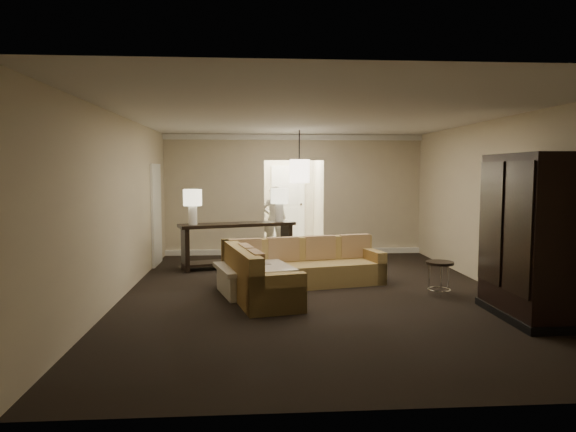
{
  "coord_description": "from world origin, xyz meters",
  "views": [
    {
      "loc": [
        -1.0,
        -7.97,
        1.95
      ],
      "look_at": [
        -0.34,
        1.2,
        1.14
      ],
      "focal_mm": 32.0,
      "sensor_mm": 36.0,
      "label": 1
    }
  ],
  "objects": [
    {
      "name": "side_door",
      "position": [
        -2.97,
        2.8,
        1.05
      ],
      "size": [
        0.05,
        0.9,
        2.1
      ],
      "primitive_type": "cube",
      "color": "white",
      "rests_on": "ground"
    },
    {
      "name": "person",
      "position": [
        -0.45,
        4.3,
        0.88
      ],
      "size": [
        0.66,
        0.46,
        1.77
      ],
      "primitive_type": "imported",
      "rotation": [
        0.0,
        0.0,
        3.19
      ],
      "color": "beige",
      "rests_on": "ground"
    },
    {
      "name": "wall_front",
      "position": [
        0.0,
        -4.0,
        1.4
      ],
      "size": [
        6.0,
        0.04,
        2.8
      ],
      "primitive_type": "cube",
      "color": "#BBAB8D",
      "rests_on": "ground"
    },
    {
      "name": "console_table",
      "position": [
        -1.28,
        2.38,
        0.54
      ],
      "size": [
        2.39,
        1.22,
        0.9
      ],
      "rotation": [
        0.0,
        0.0,
        0.31
      ],
      "color": "black",
      "rests_on": "ground"
    },
    {
      "name": "table_lamp_right",
      "position": [
        -0.42,
        2.65,
        1.37
      ],
      "size": [
        0.36,
        0.36,
        0.69
      ],
      "color": "white",
      "rests_on": "console_table"
    },
    {
      "name": "foyer",
      "position": [
        0.0,
        5.34,
        1.3
      ],
      "size": [
        1.44,
        2.02,
        2.8
      ],
      "color": "beige",
      "rests_on": "ground"
    },
    {
      "name": "table_lamp_left",
      "position": [
        -2.14,
        2.1,
        1.37
      ],
      "size": [
        0.36,
        0.36,
        0.69
      ],
      "color": "white",
      "rests_on": "console_table"
    },
    {
      "name": "wall_left",
      "position": [
        -3.0,
        0.0,
        1.4
      ],
      "size": [
        0.04,
        8.0,
        2.8
      ],
      "primitive_type": "cube",
      "color": "#BBAB8D",
      "rests_on": "ground"
    },
    {
      "name": "baseboard",
      "position": [
        0.0,
        3.95,
        0.06
      ],
      "size": [
        6.0,
        0.1,
        0.12
      ],
      "primitive_type": "cube",
      "color": "white",
      "rests_on": "ground"
    },
    {
      "name": "coffee_table",
      "position": [
        -0.96,
        0.12,
        0.23
      ],
      "size": [
        1.37,
        1.37,
        0.47
      ],
      "rotation": [
        0.0,
        0.0,
        0.26
      ],
      "color": "beige",
      "rests_on": "ground"
    },
    {
      "name": "armoire",
      "position": [
        2.59,
        -1.54,
        1.04
      ],
      "size": [
        0.65,
        1.51,
        2.18
      ],
      "color": "black",
      "rests_on": "ground"
    },
    {
      "name": "pendant_light",
      "position": [
        0.0,
        2.7,
        1.95
      ],
      "size": [
        0.38,
        0.38,
        1.09
      ],
      "color": "black",
      "rests_on": "ceiling"
    },
    {
      "name": "drink_table",
      "position": [
        1.94,
        -0.25,
        0.39
      ],
      "size": [
        0.43,
        0.43,
        0.54
      ],
      "rotation": [
        0.0,
        0.0,
        0.32
      ],
      "color": "black",
      "rests_on": "ground"
    },
    {
      "name": "ceiling",
      "position": [
        0.0,
        0.0,
        2.8
      ],
      "size": [
        6.0,
        8.0,
        0.02
      ],
      "primitive_type": "cube",
      "color": "silver",
      "rests_on": "wall_back"
    },
    {
      "name": "ground",
      "position": [
        0.0,
        0.0,
        0.0
      ],
      "size": [
        8.0,
        8.0,
        0.0
      ],
      "primitive_type": "plane",
      "color": "black",
      "rests_on": "ground"
    },
    {
      "name": "sectional_sofa",
      "position": [
        -0.34,
        0.27,
        0.32
      ],
      "size": [
        2.84,
        2.63,
        0.81
      ],
      "rotation": [
        0.0,
        0.0,
        0.23
      ],
      "color": "brown",
      "rests_on": "ground"
    },
    {
      "name": "crown_molding",
      "position": [
        0.0,
        3.95,
        2.73
      ],
      "size": [
        6.0,
        0.1,
        0.12
      ],
      "primitive_type": "cube",
      "color": "white",
      "rests_on": "wall_back"
    },
    {
      "name": "wall_right",
      "position": [
        3.0,
        0.0,
        1.4
      ],
      "size": [
        0.04,
        8.0,
        2.8
      ],
      "primitive_type": "cube",
      "color": "#BBAB8D",
      "rests_on": "ground"
    },
    {
      "name": "wall_back",
      "position": [
        0.0,
        4.0,
        1.4
      ],
      "size": [
        6.0,
        0.04,
        2.8
      ],
      "primitive_type": "cube",
      "color": "#BBAB8D",
      "rests_on": "ground"
    }
  ]
}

